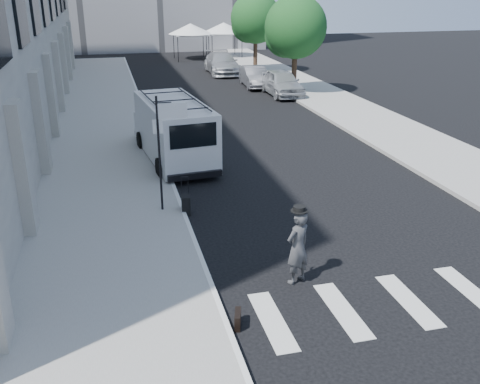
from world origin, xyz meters
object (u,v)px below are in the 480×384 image
suitcase (186,205)px  cargo_van (173,130)px  briefcase (238,319)px  businessman (298,247)px  parked_car_a (282,83)px  parked_car_b (255,77)px  parked_car_c (222,63)px

suitcase → cargo_van: 5.63m
briefcase → cargo_van: 11.59m
businessman → parked_car_a: bearing=-134.0°
businessman → briefcase: 2.38m
businessman → parked_car_b: size_ratio=0.44×
suitcase → parked_car_a: parked_car_a is taller
briefcase → cargo_van: bearing=105.4°
briefcase → parked_car_a: (8.55, 22.98, 0.63)m
businessman → suitcase: businessman is taller
suitcase → parked_car_a: bearing=68.8°
businessman → suitcase: bearing=-93.9°
cargo_van → businessman: bearing=-87.5°
businessman → parked_car_a: (6.77, 21.59, -0.12)m
briefcase → parked_car_a: parked_car_a is taller
businessman → briefcase: businessman is taller
businessman → parked_car_c: 31.31m
briefcase → parked_car_a: 24.52m
briefcase → parked_car_b: 27.36m
businessman → parked_car_c: bearing=-125.8°
parked_car_a → parked_car_c: size_ratio=0.85×
briefcase → parked_car_c: bearing=94.7°
suitcase → parked_car_c: (6.90, 26.29, 0.49)m
parked_car_a → suitcase: bearing=-116.9°
suitcase → businessman: bearing=-61.4°
suitcase → cargo_van: (0.38, 5.54, 0.92)m
businessman → parked_car_b: businessman is taller
parked_car_c → suitcase: bearing=-103.3°
parked_car_c → cargo_van: bearing=-106.0°
parked_car_a → parked_car_b: bearing=104.9°
businessman → cargo_van: (-1.55, 10.16, 0.31)m
businessman → parked_car_a: businessman is taller
suitcase → parked_car_c: parked_car_c is taller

